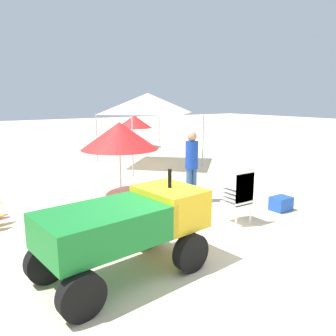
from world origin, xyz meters
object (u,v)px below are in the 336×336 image
stacked_plastic_chairs (240,192)px  traffic_cone_near (60,222)px  lifeguard_near_left (192,162)px  utility_cart (128,224)px  beach_umbrella_mid (134,122)px  cooler_box (281,204)px  popup_canopy (148,103)px  beach_umbrella_left (119,136)px

stacked_plastic_chairs → traffic_cone_near: bearing=154.9°
lifeguard_near_left → traffic_cone_near: bearing=-175.9°
utility_cart → traffic_cone_near: (-0.40, 2.10, -0.53)m
lifeguard_near_left → beach_umbrella_mid: 10.24m
utility_cart → cooler_box: bearing=8.1°
stacked_plastic_chairs → cooler_box: bearing=2.7°
lifeguard_near_left → popup_canopy: size_ratio=0.58×
stacked_plastic_chairs → popup_canopy: size_ratio=0.39×
utility_cart → beach_umbrella_left: beach_umbrella_left is taller
traffic_cone_near → popup_canopy: bearing=45.4°
utility_cart → beach_umbrella_left: size_ratio=1.29×
utility_cart → beach_umbrella_left: 4.42m
cooler_box → popup_canopy: bearing=86.9°
beach_umbrella_mid → popup_canopy: bearing=-112.3°
lifeguard_near_left → popup_canopy: popup_canopy is taller
stacked_plastic_chairs → popup_canopy: popup_canopy is taller
utility_cart → popup_canopy: bearing=57.1°
beach_umbrella_mid → beach_umbrella_left: bearing=-121.0°
utility_cart → beach_umbrella_left: (1.82, 3.93, 0.84)m
utility_cart → popup_canopy: size_ratio=0.86×
beach_umbrella_mid → cooler_box: size_ratio=4.12×
beach_umbrella_mid → traffic_cone_near: size_ratio=3.70×
lifeguard_near_left → traffic_cone_near: lifeguard_near_left is taller
utility_cart → cooler_box: size_ratio=5.75×
lifeguard_near_left → beach_umbrella_left: 2.07m
popup_canopy → beach_umbrella_mid: popup_canopy is taller
lifeguard_near_left → cooler_box: 2.35m
stacked_plastic_chairs → beach_umbrella_left: beach_umbrella_left is taller
stacked_plastic_chairs → lifeguard_near_left: 1.82m
beach_umbrella_left → traffic_cone_near: bearing=-140.4°
stacked_plastic_chairs → beach_umbrella_mid: 11.97m
traffic_cone_near → cooler_box: (4.75, -1.47, -0.09)m
stacked_plastic_chairs → cooler_box: (1.45, 0.07, -0.53)m
utility_cart → beach_umbrella_mid: beach_umbrella_mid is taller
utility_cart → traffic_cone_near: utility_cart is taller
stacked_plastic_chairs → beach_umbrella_mid: bearing=71.9°
popup_canopy → beach_umbrella_mid: bearing=67.7°
popup_canopy → cooler_box: popup_canopy is taller
stacked_plastic_chairs → traffic_cone_near: stacked_plastic_chairs is taller
popup_canopy → traffic_cone_near: size_ratio=6.03×
utility_cart → beach_umbrella_mid: bearing=60.9°
utility_cart → lifeguard_near_left: lifeguard_near_left is taller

